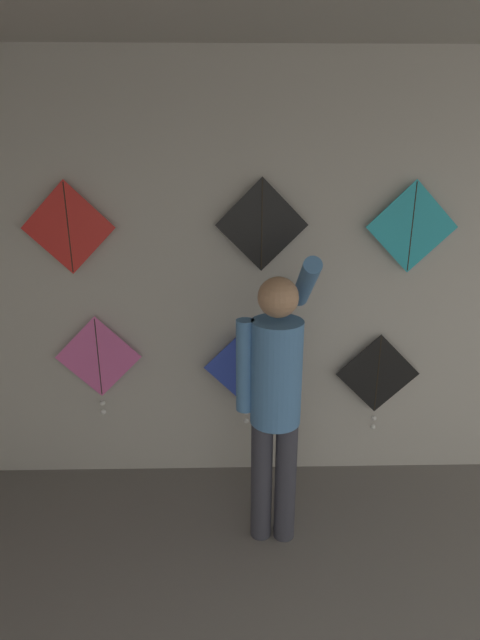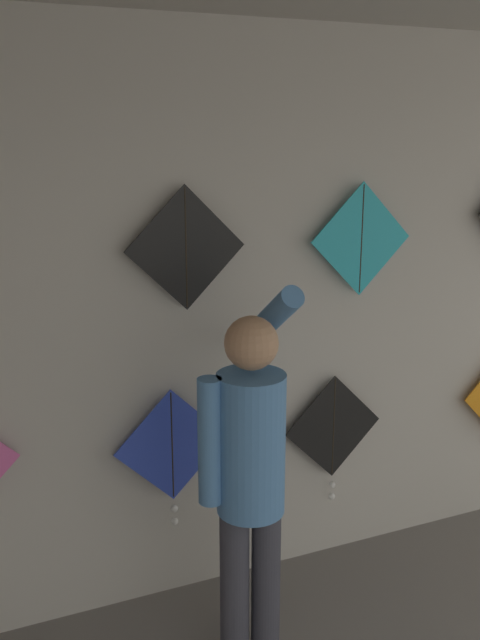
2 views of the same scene
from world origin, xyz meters
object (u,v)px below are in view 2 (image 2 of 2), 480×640
at_px(kite_5, 186,248).
at_px(kite_6, 361,239).
at_px(shopkeeper, 250,469).
at_px(kite_2, 333,431).
at_px(kite_1, 172,450).

relative_size(kite_5, kite_6, 1.00).
bearing_deg(shopkeeper, kite_2, 44.76).
bearing_deg(kite_2, kite_6, 0.30).
height_order(kite_1, kite_5, kite_5).
relative_size(kite_1, kite_6, 1.24).
distance_m(kite_1, kite_6, 1.40).
xyz_separation_m(kite_1, kite_5, (0.09, 0.00, 0.98)).
height_order(kite_5, kite_6, kite_5).
xyz_separation_m(kite_2, kite_6, (0.12, 0.00, 1.02)).
distance_m(shopkeeper, kite_6, 1.34).
bearing_deg(shopkeeper, kite_6, 40.69).
relative_size(shopkeeper, kite_1, 2.43).
bearing_deg(kite_1, kite_6, 0.04).
xyz_separation_m(kite_1, kite_6, (1.02, 0.00, 0.96)).
height_order(shopkeeper, kite_2, shopkeeper).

